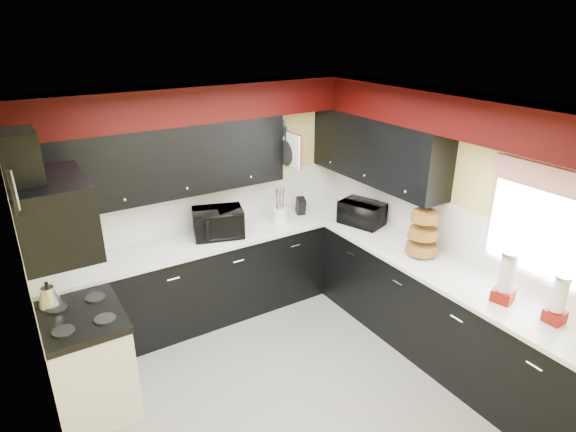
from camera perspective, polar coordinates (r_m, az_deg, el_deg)
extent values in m
plane|color=gray|center=(4.56, 0.42, -20.14)|extent=(3.60, 3.60, 0.00)
cube|color=#E0C666|center=(5.30, -9.97, 1.82)|extent=(3.60, 0.06, 2.50)
cube|color=#E0C666|center=(4.94, 18.44, -0.61)|extent=(0.06, 3.60, 2.50)
cube|color=#E0C666|center=(3.38, -27.11, -13.24)|extent=(0.06, 3.60, 2.50)
cube|color=white|center=(3.41, 0.53, 12.58)|extent=(3.60, 3.60, 0.06)
cube|color=black|center=(5.38, -8.17, -7.13)|extent=(3.60, 0.60, 0.90)
cube|color=black|center=(4.92, 17.64, -11.12)|extent=(0.60, 3.00, 0.90)
cube|color=white|center=(5.17, -8.46, -2.59)|extent=(3.62, 0.64, 0.04)
cube|color=white|center=(4.69, 18.31, -6.30)|extent=(0.64, 3.02, 0.04)
cube|color=white|center=(5.31, -9.89, 1.18)|extent=(3.60, 0.02, 0.50)
cube|color=white|center=(4.95, 18.28, -1.27)|extent=(0.02, 3.60, 0.50)
cube|color=black|center=(4.82, -15.12, 6.19)|extent=(2.60, 0.35, 0.70)
cube|color=black|center=(5.23, 10.43, 7.83)|extent=(0.35, 1.80, 0.70)
cube|color=black|center=(4.87, -9.99, 13.12)|extent=(3.60, 0.36, 0.35)
cube|color=black|center=(4.40, 20.39, 11.11)|extent=(0.36, 3.24, 0.35)
cube|color=white|center=(4.47, -22.41, -15.96)|extent=(0.60, 0.75, 0.86)
cube|color=black|center=(4.22, -23.33, -11.00)|extent=(0.62, 0.77, 0.06)
cube|color=black|center=(3.83, -26.07, 0.13)|extent=(0.50, 0.78, 0.55)
cube|color=black|center=(3.70, -29.14, 5.76)|extent=(0.24, 0.40, 0.40)
cube|color=red|center=(4.18, 28.27, 3.98)|extent=(0.04, 0.88, 0.20)
cube|color=white|center=(5.07, 0.59, 7.73)|extent=(0.03, 0.26, 0.35)
imported|color=black|center=(5.11, -8.24, -0.80)|extent=(0.61, 0.56, 0.30)
imported|color=black|center=(5.42, 8.79, 0.34)|extent=(0.46, 0.55, 0.26)
cylinder|color=white|center=(5.41, -0.93, 0.06)|extent=(0.17, 0.17, 0.18)
cube|color=black|center=(5.64, 1.51, 1.17)|extent=(0.13, 0.15, 0.20)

